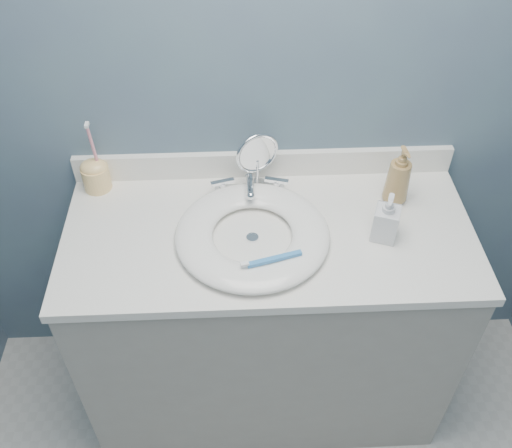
{
  "coord_description": "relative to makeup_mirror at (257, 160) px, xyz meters",
  "views": [
    {
      "loc": [
        -0.09,
        -0.21,
        2.07
      ],
      "look_at": [
        -0.04,
        0.94,
        0.94
      ],
      "focal_mm": 40.0,
      "sensor_mm": 36.0,
      "label": 1
    }
  ],
  "objects": [
    {
      "name": "toothbrush_lying",
      "position": [
        0.02,
        -0.35,
        -0.07
      ],
      "size": [
        0.17,
        0.06,
        0.02
      ],
      "rotation": [
        0.0,
        0.0,
        0.27
      ],
      "color": "#3780C3",
      "rests_on": "basin"
    },
    {
      "name": "soap_bottle_amber",
      "position": [
        0.42,
        -0.08,
        -0.01
      ],
      "size": [
        0.09,
        0.09,
        0.2
      ],
      "primitive_type": "imported",
      "rotation": [
        0.0,
        0.0,
        0.13
      ],
      "color": "#A17D48",
      "rests_on": "countertop"
    },
    {
      "name": "backsplash",
      "position": [
        0.03,
        0.06,
        -0.07
      ],
      "size": [
        1.22,
        0.02,
        0.09
      ],
      "primitive_type": "cube",
      "color": "white",
      "rests_on": "countertop"
    },
    {
      "name": "toothbrush_holder",
      "position": [
        -0.51,
        0.02,
        -0.06
      ],
      "size": [
        0.09,
        0.09,
        0.25
      ],
      "rotation": [
        0.0,
        0.0,
        -0.07
      ],
      "color": "#FFD07F",
      "rests_on": "countertop"
    },
    {
      "name": "countertop",
      "position": [
        0.03,
        -0.2,
        -0.13
      ],
      "size": [
        1.22,
        0.57,
        0.03
      ],
      "primitive_type": "cube",
      "color": "white",
      "rests_on": "vanity_cabinet"
    },
    {
      "name": "drain",
      "position": [
        -0.02,
        -0.23,
        -0.11
      ],
      "size": [
        0.04,
        0.04,
        0.01
      ],
      "primitive_type": "cylinder",
      "color": "silver",
      "rests_on": "countertop"
    },
    {
      "name": "makeup_mirror",
      "position": [
        0.0,
        0.0,
        0.0
      ],
      "size": [
        0.13,
        0.08,
        0.21
      ],
      "rotation": [
        0.0,
        0.0,
        0.39
      ],
      "color": "silver",
      "rests_on": "countertop"
    },
    {
      "name": "faucet",
      "position": [
        -0.02,
        -0.03,
        -0.09
      ],
      "size": [
        0.25,
        0.13,
        0.07
      ],
      "color": "silver",
      "rests_on": "countertop"
    },
    {
      "name": "basin",
      "position": [
        -0.02,
        -0.23,
        -0.09
      ],
      "size": [
        0.45,
        0.45,
        0.04
      ],
      "primitive_type": null,
      "color": "white",
      "rests_on": "countertop"
    },
    {
      "name": "vanity_cabinet",
      "position": [
        0.03,
        -0.2,
        -0.57
      ],
      "size": [
        1.2,
        0.55,
        0.85
      ],
      "primitive_type": "cube",
      "color": "#A09D93",
      "rests_on": "ground"
    },
    {
      "name": "back_wall",
      "position": [
        0.03,
        0.08,
        0.21
      ],
      "size": [
        2.2,
        0.02,
        2.4
      ],
      "primitive_type": "cube",
      "color": "#4C5C73",
      "rests_on": "ground"
    },
    {
      "name": "soap_bottle_clear",
      "position": [
        0.36,
        -0.23,
        -0.04
      ],
      "size": [
        0.09,
        0.09,
        0.16
      ],
      "primitive_type": "imported",
      "rotation": [
        0.0,
        0.0,
        -0.35
      ],
      "color": "silver",
      "rests_on": "countertop"
    }
  ]
}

